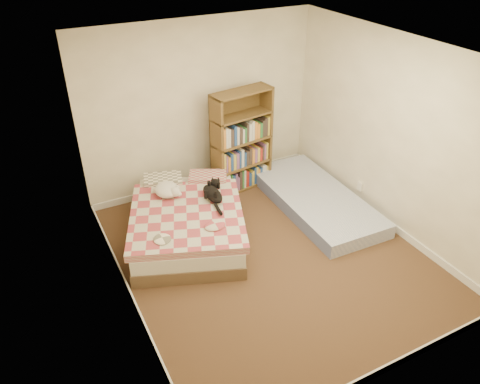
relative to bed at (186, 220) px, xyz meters
name	(u,v)px	position (x,y,z in m)	size (l,w,h in m)	color
room	(272,170)	(0.74, -0.86, 0.97)	(3.51, 4.01, 2.51)	#44311D
bed	(186,220)	(0.00, 0.00, 0.00)	(1.91, 2.24, 0.51)	brown
bookshelf	(241,153)	(1.22, 0.80, 0.33)	(0.97, 0.45, 1.54)	#51371B
floor_mattress	(315,199)	(1.90, -0.20, -0.13)	(1.01, 2.24, 0.20)	#6A78B1
black_cat	(212,192)	(0.38, 0.03, 0.30)	(0.40, 0.74, 0.17)	black
white_dog	(168,190)	(-0.11, 0.33, 0.31)	(0.39, 0.42, 0.17)	white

